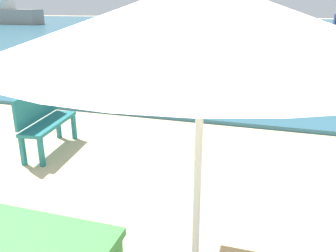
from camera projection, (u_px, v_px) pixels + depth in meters
name	position (u px, v px, depth m)	size (l,w,h in m)	color
sea_water	(267.00, 31.00, 29.32)	(120.00, 50.00, 0.08)	#2D6075
patio_umbrella	(202.00, 18.00, 1.73)	(2.10, 2.10, 2.30)	silver
bench_teal_center	(44.00, 117.00, 5.39)	(0.51, 1.24, 0.95)	#237275
swimmer_person	(233.00, 67.00, 11.37)	(0.34, 0.34, 0.41)	tan
boat_cargo_ship	(8.00, 15.00, 37.70)	(7.38, 2.01, 2.68)	gray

